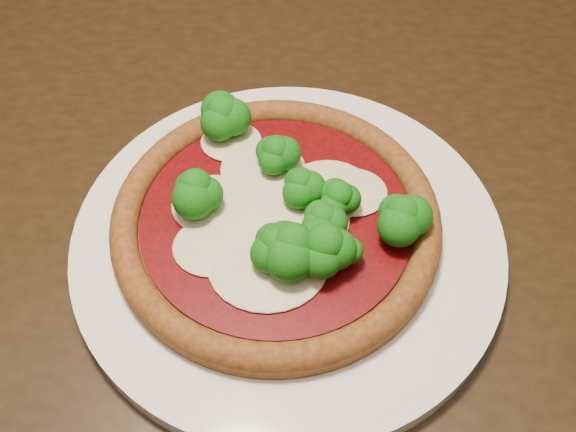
{
  "coord_description": "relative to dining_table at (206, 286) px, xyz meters",
  "views": [
    {
      "loc": [
        0.12,
        -0.23,
        1.18
      ],
      "look_at": [
        0.13,
        0.07,
        0.79
      ],
      "focal_mm": 40.0,
      "sensor_mm": 36.0,
      "label": 1
    }
  ],
  "objects": [
    {
      "name": "dining_table",
      "position": [
        0.0,
        0.0,
        0.0
      ],
      "size": [
        1.18,
        0.8,
        0.75
      ],
      "rotation": [
        0.0,
        0.0,
        -0.07
      ],
      "color": "black",
      "rests_on": "floor"
    },
    {
      "name": "plate",
      "position": [
        0.08,
        -0.03,
        0.12
      ],
      "size": [
        0.34,
        0.34,
        0.02
      ],
      "primitive_type": "cylinder",
      "color": "silver",
      "rests_on": "dining_table"
    },
    {
      "name": "pizza",
      "position": [
        0.07,
        -0.02,
        0.14
      ],
      "size": [
        0.26,
        0.26,
        0.06
      ],
      "rotation": [
        0.0,
        0.0,
        0.3
      ],
      "color": "brown",
      "rests_on": "plate"
    }
  ]
}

